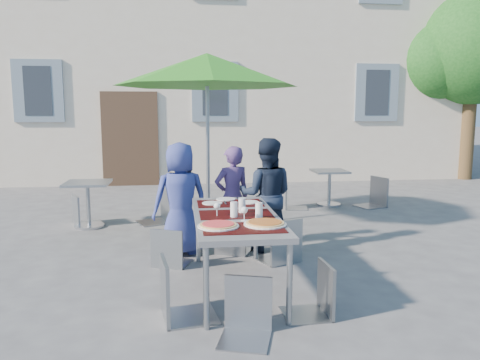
{
  "coord_description": "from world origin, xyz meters",
  "views": [
    {
      "loc": [
        -0.83,
        -3.73,
        1.75
      ],
      "look_at": [
        -0.15,
        1.61,
        0.96
      ],
      "focal_mm": 35.0,
      "sensor_mm": 36.0,
      "label": 1
    }
  ],
  "objects": [
    {
      "name": "ground",
      "position": [
        0.0,
        0.0,
        0.0
      ],
      "size": [
        90.0,
        90.0,
        0.0
      ],
      "primitive_type": "plane",
      "color": "#464649",
      "rests_on": "ground"
    },
    {
      "name": "building",
      "position": [
        -0.0,
        11.5,
        4.85
      ],
      "size": [
        13.6,
        8.2,
        11.1
      ],
      "color": "beige",
      "rests_on": "ground"
    },
    {
      "name": "tree",
      "position": [
        6.55,
        7.54,
        3.25
      ],
      "size": [
        3.6,
        3.0,
        4.7
      ],
      "color": "#4B3820",
      "rests_on": "ground"
    },
    {
      "name": "dining_table",
      "position": [
        -0.31,
        0.71,
        0.7
      ],
      "size": [
        0.8,
        1.85,
        0.76
      ],
      "color": "#444449",
      "rests_on": "ground"
    },
    {
      "name": "pizza_near_left",
      "position": [
        -0.52,
        0.22,
        0.77
      ],
      "size": [
        0.36,
        0.36,
        0.03
      ],
      "color": "white",
      "rests_on": "dining_table"
    },
    {
      "name": "pizza_near_right",
      "position": [
        -0.1,
        0.24,
        0.77
      ],
      "size": [
        0.38,
        0.38,
        0.03
      ],
      "color": "white",
      "rests_on": "dining_table"
    },
    {
      "name": "glassware",
      "position": [
        -0.26,
        0.61,
        0.83
      ],
      "size": [
        0.45,
        0.4,
        0.15
      ],
      "color": "silver",
      "rests_on": "dining_table"
    },
    {
      "name": "place_settings",
      "position": [
        -0.31,
        1.33,
        0.76
      ],
      "size": [
        0.67,
        0.43,
        0.01
      ],
      "color": "white",
      "rests_on": "dining_table"
    },
    {
      "name": "child_0",
      "position": [
        -0.85,
        1.92,
        0.69
      ],
      "size": [
        0.76,
        0.59,
        1.39
      ],
      "primitive_type": "imported",
      "rotation": [
        0.0,
        0.0,
        3.38
      ],
      "color": "navy",
      "rests_on": "ground"
    },
    {
      "name": "child_1",
      "position": [
        -0.19,
        2.12,
        0.66
      ],
      "size": [
        0.55,
        0.44,
        1.32
      ],
      "primitive_type": "imported",
      "rotation": [
        0.0,
        0.0,
        3.44
      ],
      "color": "#4C346A",
      "rests_on": "ground"
    },
    {
      "name": "child_2",
      "position": [
        0.22,
        1.92,
        0.71
      ],
      "size": [
        0.77,
        0.55,
        1.43
      ],
      "primitive_type": "imported",
      "rotation": [
        0.0,
        0.0,
        2.91
      ],
      "color": "#161F31",
      "rests_on": "ground"
    },
    {
      "name": "chair_0",
      "position": [
        -0.98,
        1.45,
        0.49
      ],
      "size": [
        0.49,
        0.49,
        0.85
      ],
      "color": "#91979C",
      "rests_on": "ground"
    },
    {
      "name": "chair_1",
      "position": [
        -0.22,
        1.84,
        0.52
      ],
      "size": [
        0.52,
        0.52,
        0.89
      ],
      "color": "gray",
      "rests_on": "ground"
    },
    {
      "name": "chair_2",
      "position": [
        0.31,
        1.43,
        0.58
      ],
      "size": [
        0.58,
        0.58,
        0.99
      ],
      "color": "#91989C",
      "rests_on": "ground"
    },
    {
      "name": "chair_3",
      "position": [
        -0.88,
        0.07,
        0.59
      ],
      "size": [
        0.51,
        0.5,
        1.0
      ],
      "color": "gray",
      "rests_on": "ground"
    },
    {
      "name": "chair_4",
      "position": [
        0.31,
        0.0,
        0.5
      ],
      "size": [
        0.4,
        0.4,
        0.86
      ],
      "color": "gray",
      "rests_on": "ground"
    },
    {
      "name": "chair_5",
      "position": [
        -0.34,
        -0.3,
        0.5
      ],
      "size": [
        0.48,
        0.48,
        0.87
      ],
      "color": "gray",
      "rests_on": "ground"
    },
    {
      "name": "patio_umbrella",
      "position": [
        -0.43,
        3.22,
        2.33
      ],
      "size": [
        2.71,
        2.71,
        2.58
      ],
      "color": "#AEB0B7",
      "rests_on": "ground"
    },
    {
      "name": "cafe_table_0",
      "position": [
        -2.23,
        3.44,
        0.46
      ],
      "size": [
        0.65,
        0.65,
        0.7
      ],
      "color": "#AEB0B7",
      "rests_on": "ground"
    },
    {
      "name": "bg_chair_l_0",
      "position": [
        -2.37,
        3.62,
        0.52
      ],
      "size": [
        0.53,
        0.52,
        0.89
      ],
      "color": "#92989E",
      "rests_on": "ground"
    },
    {
      "name": "bg_chair_r_0",
      "position": [
        -1.17,
        3.64,
        0.61
      ],
      "size": [
        0.6,
        0.6,
        1.03
      ],
      "color": "gray",
      "rests_on": "ground"
    },
    {
      "name": "cafe_table_1",
      "position": [
        1.91,
        4.59,
        0.42
      ],
      "size": [
        0.62,
        0.62,
        0.66
      ],
      "color": "#AEB0B7",
      "rests_on": "ground"
    },
    {
      "name": "bg_chair_l_1",
      "position": [
        1.14,
        4.41,
        0.52
      ],
      "size": [
        0.47,
        0.46,
        0.89
      ],
      "color": "gray",
      "rests_on": "ground"
    },
    {
      "name": "bg_chair_r_1",
      "position": [
        2.72,
        4.41,
        0.61
      ],
      "size": [
        0.59,
        0.58,
        1.03
      ],
      "color": "gray",
      "rests_on": "ground"
    }
  ]
}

